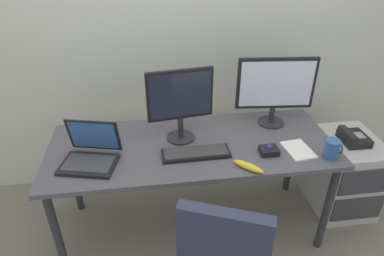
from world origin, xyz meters
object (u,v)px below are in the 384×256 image
Objects in this scene: monitor_main at (276,87)px; coffee_mug at (332,149)px; paper_notepad at (298,150)px; keyboard at (196,153)px; laptop at (91,153)px; cell_phone at (111,136)px; desk_phone at (353,138)px; trackball_mouse at (269,150)px; monitor_side at (180,100)px; banana at (248,166)px; file_cabinet at (342,173)px.

coffee_mug is (0.22, -0.44, -0.22)m from monitor_main.
monitor_main is 2.49× the size of paper_notepad.
laptop reaches higher than keyboard.
laptop is at bearing -121.10° from cell_phone.
trackball_mouse reaches higher than desk_phone.
coffee_mug is at bearing -20.89° from monitor_side.
banana is at bearing -47.66° from monitor_side.
coffee_mug is at bearing -9.43° from keyboard.
monitor_side is 0.62m from trackball_mouse.
keyboard reaches higher than paper_notepad.
trackball_mouse reaches higher than keyboard.
monitor_side reaches higher than coffee_mug.
trackball_mouse reaches higher than paper_notepad.
monitor_side reaches higher than laptop.
monitor_side reaches higher than trackball_mouse.
laptop is at bearing 177.84° from keyboard.
laptop is 1.41m from coffee_mug.
keyboard is at bearing -170.60° from desk_phone.
laptop is 2.57× the size of cell_phone.
file_cabinet is 1.24× the size of monitor_side.
paper_notepad is at bearing -26.89° from cell_phone.
laptop is at bearing 167.18° from banana.
trackball_mouse is at bearing -25.47° from monitor_side.
laptop is at bearing -174.58° from desk_phone.
desk_phone is 0.96× the size of paper_notepad.
cell_phone reaches higher than file_cabinet.
monitor_main is 0.44m from paper_notepad.
monitor_side is 2.48× the size of banana.
laptop reaches higher than file_cabinet.
monitor_main is 0.45m from trackball_mouse.
coffee_mug is (-0.36, -0.32, 0.16)m from desk_phone.
monitor_side is 0.61m from laptop.
laptop is (-0.61, 0.02, 0.04)m from keyboard.
cell_phone is at bearing 169.42° from monitor_side.
trackball_mouse is 0.21m from banana.
trackball_mouse is 0.36m from coffee_mug.
monitor_side is at bearing 132.34° from banana.
coffee_mug is (0.79, -0.13, 0.05)m from keyboard.
desk_phone is 0.58m from paper_notepad.
monitor_main is at bearing 68.93° from trackball_mouse.
desk_phone is at bearing 18.32° from trackball_mouse.
monitor_main is at bearing 116.43° from coffee_mug.
keyboard is at bearing -2.16° from laptop.
laptop is 3.32× the size of trackball_mouse.
paper_notepad is 0.38m from banana.
keyboard reaches higher than desk_phone.
cell_phone is 0.75× the size of banana.
banana is (0.34, -0.38, -0.25)m from monitor_side.
file_cabinet is at bearing 42.52° from coffee_mug.
keyboard is 3.52× the size of coffee_mug.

